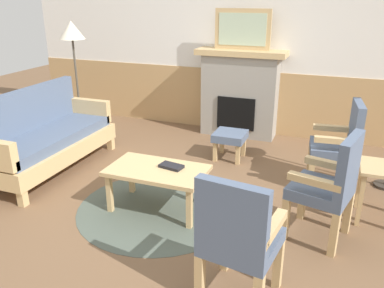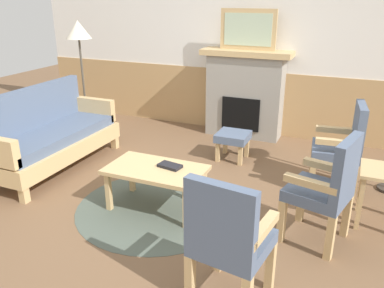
{
  "view_description": "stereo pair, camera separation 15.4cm",
  "coord_description": "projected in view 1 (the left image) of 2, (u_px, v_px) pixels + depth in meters",
  "views": [
    {
      "loc": [
        1.38,
        -3.28,
        2.04
      ],
      "look_at": [
        0.0,
        0.35,
        0.55
      ],
      "focal_mm": 36.98,
      "sensor_mm": 36.0,
      "label": 1
    },
    {
      "loc": [
        1.52,
        -3.22,
        2.04
      ],
      "look_at": [
        0.0,
        0.35,
        0.55
      ],
      "focal_mm": 36.98,
      "sensor_mm": 36.0,
      "label": 2
    }
  ],
  "objects": [
    {
      "name": "wall_back",
      "position": [
        246.0,
        45.0,
        5.85
      ],
      "size": [
        7.2,
        0.14,
        2.7
      ],
      "color": "white",
      "rests_on": "ground_plane"
    },
    {
      "name": "floor_lamp_by_couch",
      "position": [
        72.0,
        38.0,
        5.55
      ],
      "size": [
        0.36,
        0.36,
        1.68
      ],
      "color": "#332D28",
      "rests_on": "ground_plane"
    },
    {
      "name": "ground_plane",
      "position": [
        180.0,
        205.0,
        4.05
      ],
      "size": [
        14.0,
        14.0,
        0.0
      ],
      "primitive_type": "plane",
      "color": "brown"
    },
    {
      "name": "armchair_by_window_left",
      "position": [
        330.0,
        183.0,
        3.33
      ],
      "size": [
        0.58,
        0.58,
        0.98
      ],
      "color": "tan",
      "rests_on": "ground_plane"
    },
    {
      "name": "round_rug",
      "position": [
        159.0,
        208.0,
        4.0
      ],
      "size": [
        1.63,
        1.63,
        0.01
      ],
      "primitive_type": "cylinder",
      "color": "#4C564C",
      "rests_on": "ground_plane"
    },
    {
      "name": "footstool",
      "position": [
        230.0,
        138.0,
        5.11
      ],
      "size": [
        0.4,
        0.4,
        0.36
      ],
      "color": "tan",
      "rests_on": "ground_plane"
    },
    {
      "name": "couch",
      "position": [
        46.0,
        138.0,
        4.76
      ],
      "size": [
        0.7,
        1.8,
        0.98
      ],
      "color": "tan",
      "rests_on": "ground_plane"
    },
    {
      "name": "book_on_table",
      "position": [
        171.0,
        166.0,
        3.86
      ],
      "size": [
        0.25,
        0.17,
        0.03
      ],
      "primitive_type": "cube",
      "rotation": [
        0.0,
        0.0,
        -0.17
      ],
      "color": "black",
      "rests_on": "coffee_table"
    },
    {
      "name": "armchair_near_fireplace",
      "position": [
        341.0,
        142.0,
        4.25
      ],
      "size": [
        0.53,
        0.53,
        0.98
      ],
      "color": "tan",
      "rests_on": "ground_plane"
    },
    {
      "name": "armchair_front_left",
      "position": [
        238.0,
        236.0,
        2.61
      ],
      "size": [
        0.54,
        0.54,
        0.98
      ],
      "color": "tan",
      "rests_on": "ground_plane"
    },
    {
      "name": "side_table",
      "position": [
        384.0,
        178.0,
        3.65
      ],
      "size": [
        0.44,
        0.44,
        0.55
      ],
      "color": "tan",
      "rests_on": "ground_plane"
    },
    {
      "name": "framed_picture",
      "position": [
        242.0,
        29.0,
        5.54
      ],
      "size": [
        0.8,
        0.04,
        0.56
      ],
      "color": "tan",
      "rests_on": "fireplace"
    },
    {
      "name": "coffee_table",
      "position": [
        157.0,
        174.0,
        3.86
      ],
      "size": [
        0.96,
        0.56,
        0.44
      ],
      "color": "tan",
      "rests_on": "ground_plane"
    },
    {
      "name": "fireplace",
      "position": [
        240.0,
        93.0,
        5.87
      ],
      "size": [
        1.3,
        0.44,
        1.28
      ],
      "color": "gray",
      "rests_on": "ground_plane"
    }
  ]
}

